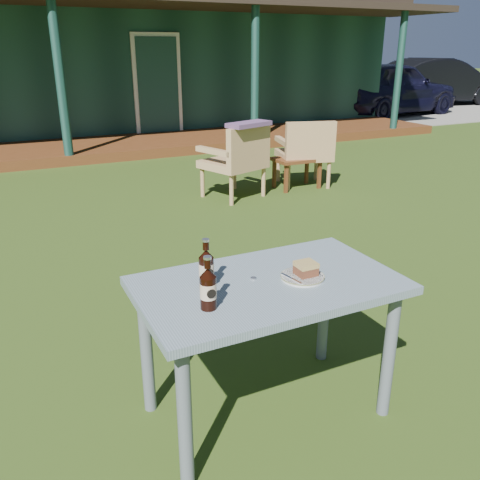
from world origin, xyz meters
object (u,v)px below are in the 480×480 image
cafe_table (268,301)px  cake_slice (306,268)px  cola_bottle_far (208,288)px  armchair_right (306,150)px  plate (302,277)px  side_table (297,162)px  cola_bottle_near (206,268)px  armchair_left (238,158)px  car_far (437,82)px  car_near (389,88)px

cafe_table → cake_slice: 0.23m
cafe_table → cola_bottle_far: cola_bottle_far is taller
cafe_table → armchair_right: size_ratio=1.38×
cafe_table → armchair_right: bearing=54.9°
plate → side_table: size_ratio=0.34×
cola_bottle_near → plate: bearing=-14.5°
cake_slice → armchair_left: 3.89m
armchair_right → cola_bottle_near: bearing=-128.4°
cake_slice → cola_bottle_near: bearing=166.4°
plate → cake_slice: size_ratio=2.22×
cola_bottle_near → armchair_left: 3.98m
cake_slice → cafe_table: bearing=168.3°
cola_bottle_near → side_table: (2.73, 3.60, -0.47)m
car_far → armchair_left: 12.60m
car_near → cola_bottle_far: car_near is taller
car_near → armchair_right: bearing=121.7°
car_far → cola_bottle_near: bearing=137.7°
side_table → cafe_table: bearing=-123.8°
cola_bottle_near → side_table: cola_bottle_near is taller
plate → cafe_table: bearing=166.0°
car_near → armchair_left: 9.05m
car_near → cola_bottle_near: 12.75m
car_far → cola_bottle_far: car_far is taller
car_near → car_far: size_ratio=0.97×
car_far → armchair_left: (-10.45, -7.05, -0.22)m
cafe_table → cola_bottle_near: cola_bottle_near is taller
cola_bottle_near → armchair_left: cola_bottle_near is taller
car_far → armchair_right: 11.70m
car_near → armchair_right: (-6.12, -5.42, -0.23)m
cola_bottle_far → armchair_right: (2.94, 3.81, -0.32)m
plate → cola_bottle_far: (-0.50, -0.08, 0.08)m
cafe_table → cake_slice: bearing=-11.7°
cola_bottle_near → armchair_left: size_ratio=0.26×
car_far → side_table: (-9.56, -6.96, -0.38)m
car_far → side_table: bearing=133.1°
cafe_table → plate: size_ratio=5.88×
plate → cola_bottle_far: cola_bottle_far is taller
cafe_table → plate: plate is taller
armchair_left → armchair_right: armchair_left is taller
cola_bottle_far → armchair_right: bearing=52.4°
armchair_left → cake_slice: bearing=-111.0°
armchair_left → side_table: (0.89, 0.09, -0.15)m
car_far → cafe_table: (-12.01, -10.63, -0.10)m
car_near → cafe_table: size_ratio=3.52×
cafe_table → armchair_right: (2.60, 3.70, -0.13)m
plate → armchair_left: armchair_left is taller
side_table → cola_bottle_near: bearing=-127.2°
cola_bottle_near → cafe_table: bearing=-14.9°
armchair_left → side_table: 0.91m
armchair_left → cola_bottle_far: bearing=-117.3°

